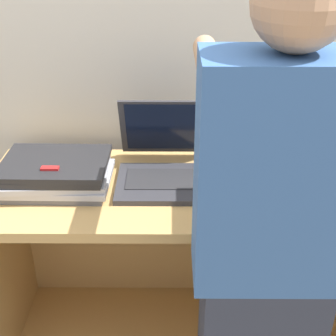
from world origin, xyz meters
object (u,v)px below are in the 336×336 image
Objects in this scene: laptop_stack_right at (278,179)px; person at (266,264)px; laptop_open at (168,164)px; laptop_stack_left at (56,173)px.

laptop_stack_right is 0.24× the size of person.
laptop_open is at bearing 117.42° from person.
laptop_stack_right is (0.79, 0.00, -0.02)m from laptop_stack_left.
person reaches higher than laptop_open.
laptop_open is 0.99× the size of laptop_stack_left.
laptop_stack_left is at bearing 145.83° from person.
laptop_open is at bearing 9.20° from laptop_stack_left.
person is at bearing -34.17° from laptop_stack_left.
laptop_stack_left is 1.01× the size of laptop_stack_right.
laptop_open is 0.41m from laptop_stack_left.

